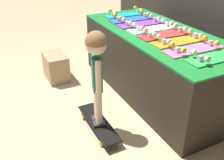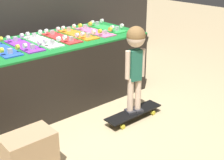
% 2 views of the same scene
% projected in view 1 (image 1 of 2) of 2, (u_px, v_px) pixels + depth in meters
% --- Properties ---
extents(ground_plane, '(16.00, 16.00, 0.00)m').
position_uv_depth(ground_plane, '(113.00, 101.00, 3.16)').
color(ground_plane, tan).
extents(display_rack, '(2.22, 0.94, 0.78)m').
position_uv_depth(display_rack, '(157.00, 63.00, 3.21)').
color(display_rack, black).
rests_on(display_rack, ground_plane).
extents(skateboard_teal_on_rack, '(0.19, 0.62, 0.09)m').
position_uv_depth(skateboard_teal_on_rack, '(126.00, 14.00, 3.70)').
color(skateboard_teal_on_rack, teal).
rests_on(skateboard_teal_on_rack, display_rack).
extents(skateboard_blue_on_rack, '(0.19, 0.62, 0.09)m').
position_uv_depth(skateboard_blue_on_rack, '(132.00, 18.00, 3.49)').
color(skateboard_blue_on_rack, blue).
rests_on(skateboard_blue_on_rack, display_rack).
extents(skateboard_purple_on_rack, '(0.19, 0.62, 0.09)m').
position_uv_depth(skateboard_purple_on_rack, '(141.00, 23.00, 3.29)').
color(skateboard_purple_on_rack, purple).
rests_on(skateboard_purple_on_rack, display_rack).
extents(skateboard_white_on_rack, '(0.19, 0.62, 0.09)m').
position_uv_depth(skateboard_white_on_rack, '(153.00, 28.00, 3.11)').
color(skateboard_white_on_rack, white).
rests_on(skateboard_white_on_rack, display_rack).
extents(skateboard_red_on_rack, '(0.19, 0.62, 0.09)m').
position_uv_depth(skateboard_red_on_rack, '(165.00, 34.00, 2.92)').
color(skateboard_red_on_rack, red).
rests_on(skateboard_red_on_rack, display_rack).
extents(skateboard_orange_on_rack, '(0.19, 0.62, 0.09)m').
position_uv_depth(skateboard_orange_on_rack, '(180.00, 40.00, 2.73)').
color(skateboard_orange_on_rack, orange).
rests_on(skateboard_orange_on_rack, display_rack).
extents(skateboard_pink_on_rack, '(0.19, 0.62, 0.09)m').
position_uv_depth(skateboard_pink_on_rack, '(194.00, 48.00, 2.53)').
color(skateboard_pink_on_rack, pink).
rests_on(skateboard_pink_on_rack, display_rack).
extents(skateboard_green_on_rack, '(0.19, 0.62, 0.09)m').
position_uv_depth(skateboard_green_on_rack, '(217.00, 56.00, 2.36)').
color(skateboard_green_on_rack, green).
rests_on(skateboard_green_on_rack, display_rack).
extents(skateboard_on_floor, '(0.71, 0.18, 0.09)m').
position_uv_depth(skateboard_on_floor, '(98.00, 123.00, 2.66)').
color(skateboard_on_floor, black).
rests_on(skateboard_on_floor, ground_plane).
extents(child, '(0.22, 0.19, 0.95)m').
position_uv_depth(child, '(97.00, 62.00, 2.34)').
color(child, '#2D2D33').
rests_on(child, skateboard_on_floor).
extents(storage_box, '(0.42, 0.27, 0.36)m').
position_uv_depth(storage_box, '(56.00, 67.00, 3.60)').
color(storage_box, tan).
rests_on(storage_box, ground_plane).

